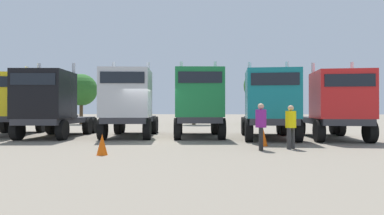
{
  "coord_description": "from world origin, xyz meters",
  "views": [
    {
      "loc": [
        3.24,
        -15.71,
        1.48
      ],
      "look_at": [
        1.77,
        2.21,
        1.63
      ],
      "focal_mm": 30.09,
      "sensor_mm": 36.0,
      "label": 1
    }
  ],
  "objects_px": {
    "semi_truck_yellow": "(5,104)",
    "semi_truck_silver": "(129,103)",
    "semi_truck_green": "(199,103)",
    "semi_truck_teal": "(270,104)",
    "visitor_with_camera": "(261,123)",
    "traffic_cone_far": "(102,145)",
    "visitor_in_hivis": "(291,124)",
    "semi_truck_red": "(336,105)",
    "traffic_cone_mid": "(263,137)",
    "semi_truck_black": "(50,104)"
  },
  "relations": [
    {
      "from": "semi_truck_yellow",
      "to": "semi_truck_silver",
      "type": "xyz_separation_m",
      "value": [
        7.35,
        -0.51,
        0.05
      ]
    },
    {
      "from": "semi_truck_silver",
      "to": "semi_truck_green",
      "type": "relative_size",
      "value": 1.11
    },
    {
      "from": "semi_truck_teal",
      "to": "visitor_with_camera",
      "type": "height_order",
      "value": "semi_truck_teal"
    },
    {
      "from": "semi_truck_silver",
      "to": "traffic_cone_far",
      "type": "bearing_deg",
      "value": 1.64
    },
    {
      "from": "semi_truck_silver",
      "to": "visitor_in_hivis",
      "type": "relative_size",
      "value": 3.97
    },
    {
      "from": "semi_truck_green",
      "to": "semi_truck_red",
      "type": "bearing_deg",
      "value": 78.53
    },
    {
      "from": "traffic_cone_mid",
      "to": "semi_truck_red",
      "type": "bearing_deg",
      "value": 36.79
    },
    {
      "from": "semi_truck_yellow",
      "to": "visitor_with_camera",
      "type": "relative_size",
      "value": 3.9
    },
    {
      "from": "semi_truck_black",
      "to": "visitor_in_hivis",
      "type": "xyz_separation_m",
      "value": [
        11.57,
        -3.76,
        -0.85
      ]
    },
    {
      "from": "semi_truck_green",
      "to": "visitor_with_camera",
      "type": "bearing_deg",
      "value": 21.89
    },
    {
      "from": "visitor_in_hivis",
      "to": "semi_truck_silver",
      "type": "bearing_deg",
      "value": -167.94
    },
    {
      "from": "semi_truck_yellow",
      "to": "semi_truck_silver",
      "type": "bearing_deg",
      "value": 73.09
    },
    {
      "from": "visitor_with_camera",
      "to": "traffic_cone_far",
      "type": "distance_m",
      "value": 5.7
    },
    {
      "from": "semi_truck_green",
      "to": "traffic_cone_far",
      "type": "height_order",
      "value": "semi_truck_green"
    },
    {
      "from": "semi_truck_teal",
      "to": "traffic_cone_mid",
      "type": "xyz_separation_m",
      "value": [
        -0.72,
        -2.92,
        -1.4
      ]
    },
    {
      "from": "semi_truck_teal",
      "to": "semi_truck_black",
      "type": "bearing_deg",
      "value": -87.44
    },
    {
      "from": "semi_truck_green",
      "to": "visitor_with_camera",
      "type": "relative_size",
      "value": 3.44
    },
    {
      "from": "semi_truck_teal",
      "to": "semi_truck_green",
      "type": "bearing_deg",
      "value": -99.19
    },
    {
      "from": "semi_truck_black",
      "to": "semi_truck_red",
      "type": "xyz_separation_m",
      "value": [
        14.59,
        0.11,
        -0.1
      ]
    },
    {
      "from": "semi_truck_yellow",
      "to": "semi_truck_teal",
      "type": "bearing_deg",
      "value": 73.17
    },
    {
      "from": "semi_truck_red",
      "to": "semi_truck_yellow",
      "type": "bearing_deg",
      "value": -90.6
    },
    {
      "from": "semi_truck_silver",
      "to": "traffic_cone_mid",
      "type": "distance_m",
      "value": 7.59
    },
    {
      "from": "semi_truck_black",
      "to": "semi_truck_green",
      "type": "bearing_deg",
      "value": 90.74
    },
    {
      "from": "traffic_cone_mid",
      "to": "visitor_in_hivis",
      "type": "bearing_deg",
      "value": -45.87
    },
    {
      "from": "semi_truck_black",
      "to": "traffic_cone_mid",
      "type": "relative_size",
      "value": 8.7
    },
    {
      "from": "semi_truck_green",
      "to": "visitor_with_camera",
      "type": "distance_m",
      "value": 5.72
    },
    {
      "from": "semi_truck_silver",
      "to": "semi_truck_red",
      "type": "xyz_separation_m",
      "value": [
        10.54,
        -0.48,
        -0.16
      ]
    },
    {
      "from": "semi_truck_black",
      "to": "semi_truck_red",
      "type": "distance_m",
      "value": 14.59
    },
    {
      "from": "semi_truck_black",
      "to": "traffic_cone_far",
      "type": "relative_size",
      "value": 9.22
    },
    {
      "from": "semi_truck_teal",
      "to": "semi_truck_red",
      "type": "relative_size",
      "value": 0.99
    },
    {
      "from": "visitor_in_hivis",
      "to": "semi_truck_yellow",
      "type": "bearing_deg",
      "value": -156.02
    },
    {
      "from": "semi_truck_silver",
      "to": "traffic_cone_mid",
      "type": "bearing_deg",
      "value": 55.96
    },
    {
      "from": "semi_truck_green",
      "to": "visitor_with_camera",
      "type": "height_order",
      "value": "semi_truck_green"
    },
    {
      "from": "semi_truck_yellow",
      "to": "semi_truck_red",
      "type": "bearing_deg",
      "value": 73.92
    },
    {
      "from": "semi_truck_red",
      "to": "traffic_cone_far",
      "type": "relative_size",
      "value": 9.31
    },
    {
      "from": "visitor_in_hivis",
      "to": "traffic_cone_mid",
      "type": "distance_m",
      "value": 1.43
    },
    {
      "from": "semi_truck_red",
      "to": "traffic_cone_mid",
      "type": "distance_m",
      "value": 5.08
    },
    {
      "from": "semi_truck_yellow",
      "to": "semi_truck_green",
      "type": "distance_m",
      "value": 11.09
    },
    {
      "from": "semi_truck_black",
      "to": "visitor_in_hivis",
      "type": "relative_size",
      "value": 3.86
    },
    {
      "from": "semi_truck_teal",
      "to": "semi_truck_yellow",
      "type": "bearing_deg",
      "value": -91.84
    },
    {
      "from": "visitor_with_camera",
      "to": "visitor_in_hivis",
      "type": "bearing_deg",
      "value": 28.02
    },
    {
      "from": "semi_truck_teal",
      "to": "traffic_cone_mid",
      "type": "relative_size",
      "value": 8.73
    },
    {
      "from": "semi_truck_black",
      "to": "semi_truck_teal",
      "type": "height_order",
      "value": "semi_truck_black"
    },
    {
      "from": "semi_truck_black",
      "to": "traffic_cone_far",
      "type": "xyz_separation_m",
      "value": [
        5.02,
        -5.98,
        -1.46
      ]
    },
    {
      "from": "semi_truck_red",
      "to": "semi_truck_black",
      "type": "bearing_deg",
      "value": -86.99
    },
    {
      "from": "traffic_cone_far",
      "to": "visitor_with_camera",
      "type": "bearing_deg",
      "value": 18.26
    },
    {
      "from": "semi_truck_silver",
      "to": "semi_truck_red",
      "type": "relative_size",
      "value": 1.02
    },
    {
      "from": "semi_truck_yellow",
      "to": "semi_truck_black",
      "type": "xyz_separation_m",
      "value": [
        3.3,
        -1.1,
        -0.01
      ]
    },
    {
      "from": "semi_truck_red",
      "to": "semi_truck_silver",
      "type": "bearing_deg",
      "value": -90.02
    },
    {
      "from": "visitor_in_hivis",
      "to": "visitor_with_camera",
      "type": "xyz_separation_m",
      "value": [
        -1.18,
        -0.44,
        0.04
      ]
    }
  ]
}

